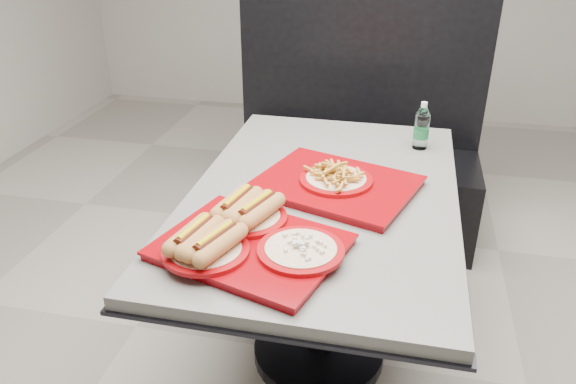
% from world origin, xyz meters
% --- Properties ---
extents(ground, '(6.00, 6.00, 0.00)m').
position_xyz_m(ground, '(0.00, 0.00, 0.00)').
color(ground, '#9E988E').
rests_on(ground, ground).
extents(diner_table, '(0.92, 1.42, 0.75)m').
position_xyz_m(diner_table, '(0.00, 0.00, 0.58)').
color(diner_table, black).
rests_on(diner_table, ground).
extents(booth_bench, '(1.30, 0.57, 1.35)m').
position_xyz_m(booth_bench, '(0.00, 1.09, 0.40)').
color(booth_bench, black).
rests_on(booth_bench, ground).
extents(tray_near, '(0.59, 0.52, 0.11)m').
position_xyz_m(tray_near, '(-0.16, -0.41, 0.79)').
color(tray_near, '#840309').
rests_on(tray_near, diner_table).
extents(tray_far, '(0.62, 0.55, 0.10)m').
position_xyz_m(tray_far, '(0.04, 0.02, 0.78)').
color(tray_far, '#840309').
rests_on(tray_far, diner_table).
extents(water_bottle, '(0.06, 0.06, 0.19)m').
position_xyz_m(water_bottle, '(0.32, 0.46, 0.83)').
color(water_bottle, silver).
rests_on(water_bottle, diner_table).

